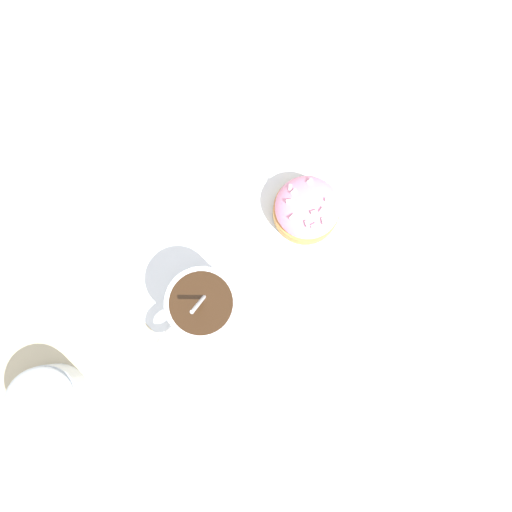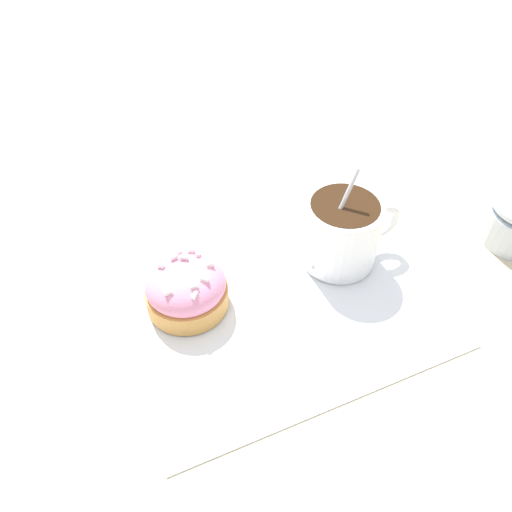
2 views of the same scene
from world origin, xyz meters
name	(u,v)px [view 1 (image 1 of 2)]	position (x,y,z in m)	size (l,w,h in m)	color
ground_plane	(254,256)	(0.00, 0.00, 0.00)	(3.00, 3.00, 0.00)	#C6B793
paper_napkin	(254,256)	(0.00, 0.00, 0.00)	(0.31, 0.31, 0.00)	white
coffee_cup	(203,306)	(0.08, 0.01, 0.04)	(0.10, 0.08, 0.11)	white
frosted_pastry	(308,211)	(-0.08, 0.00, 0.03)	(0.08, 0.08, 0.05)	#D19347
sugar_bowl	(46,401)	(0.28, -0.02, 0.03)	(0.08, 0.08, 0.06)	silver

